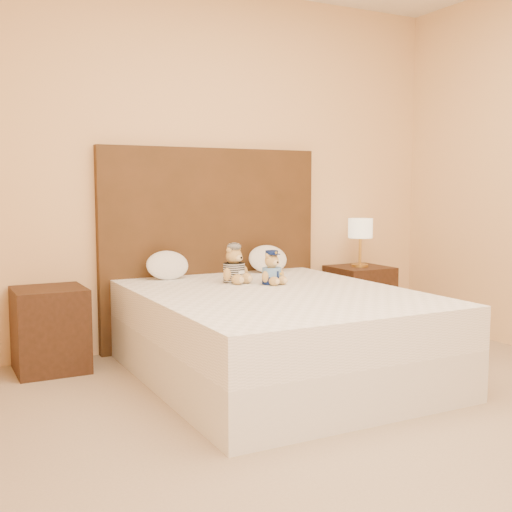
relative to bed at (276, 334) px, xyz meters
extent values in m
cube|color=tan|center=(0.00, -1.20, -0.28)|extent=(4.00, 4.50, 0.00)
cube|color=#F1BF83|center=(0.00, 1.05, 1.07)|extent=(4.00, 0.04, 2.70)
cube|color=white|center=(0.00, 0.00, -0.13)|extent=(1.60, 2.00, 0.30)
cube|color=white|center=(0.00, 0.00, 0.15)|extent=(1.60, 2.00, 0.25)
cube|color=#4A2D16|center=(0.00, 1.01, 0.47)|extent=(1.75, 0.08, 1.50)
cube|color=#3A1F12|center=(-1.25, 0.80, 0.00)|extent=(0.45, 0.45, 0.55)
cube|color=#3A1F12|center=(1.25, 0.80, 0.00)|extent=(0.45, 0.45, 0.55)
cylinder|color=gold|center=(1.25, 0.80, 0.28)|extent=(0.14, 0.14, 0.02)
cylinder|color=gold|center=(1.25, 0.80, 0.41)|extent=(0.02, 0.02, 0.26)
cylinder|color=beige|center=(1.25, 0.80, 0.59)|extent=(0.20, 0.20, 0.16)
ellipsoid|color=white|center=(-0.42, 0.83, 0.39)|extent=(0.31, 0.20, 0.22)
ellipsoid|color=white|center=(0.40, 0.83, 0.39)|extent=(0.33, 0.21, 0.23)
camera|label=1|loc=(-1.96, -3.49, 0.92)|focal=45.00mm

